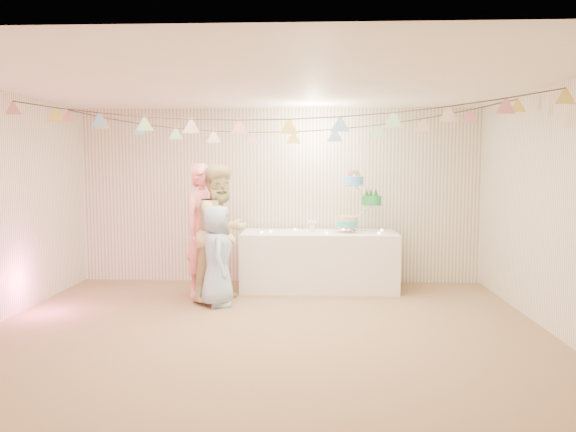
{
  "coord_description": "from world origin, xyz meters",
  "views": [
    {
      "loc": [
        0.5,
        -5.9,
        1.76
      ],
      "look_at": [
        0.2,
        0.8,
        1.15
      ],
      "focal_mm": 35.0,
      "sensor_mm": 36.0,
      "label": 1
    }
  ],
  "objects_px": {
    "table": "(319,261)",
    "person_adult_b": "(222,233)",
    "cake_stand": "(358,208)",
    "person_child": "(217,256)",
    "person_adult_a": "(204,230)"
  },
  "relations": [
    {
      "from": "table",
      "to": "person_adult_b",
      "type": "height_order",
      "value": "person_adult_b"
    },
    {
      "from": "cake_stand",
      "to": "person_child",
      "type": "distance_m",
      "value": 2.18
    },
    {
      "from": "person_adult_a",
      "to": "person_adult_b",
      "type": "distance_m",
      "value": 0.35
    },
    {
      "from": "cake_stand",
      "to": "person_adult_b",
      "type": "xyz_separation_m",
      "value": [
        -1.82,
        -0.77,
        -0.27
      ]
    },
    {
      "from": "cake_stand",
      "to": "person_adult_a",
      "type": "height_order",
      "value": "person_adult_a"
    },
    {
      "from": "person_adult_a",
      "to": "person_child",
      "type": "xyz_separation_m",
      "value": [
        0.26,
        -0.53,
        -0.26
      ]
    },
    {
      "from": "cake_stand",
      "to": "person_child",
      "type": "relative_size",
      "value": 0.64
    },
    {
      "from": "person_adult_a",
      "to": "person_child",
      "type": "height_order",
      "value": "person_adult_a"
    },
    {
      "from": "person_adult_a",
      "to": "person_adult_b",
      "type": "xyz_separation_m",
      "value": [
        0.27,
        -0.23,
        -0.01
      ]
    },
    {
      "from": "table",
      "to": "person_child",
      "type": "height_order",
      "value": "person_child"
    },
    {
      "from": "person_adult_a",
      "to": "person_child",
      "type": "bearing_deg",
      "value": -119.78
    },
    {
      "from": "table",
      "to": "cake_stand",
      "type": "relative_size",
      "value": 2.68
    },
    {
      "from": "cake_stand",
      "to": "person_adult_b",
      "type": "relative_size",
      "value": 0.46
    },
    {
      "from": "table",
      "to": "person_child",
      "type": "relative_size",
      "value": 1.73
    },
    {
      "from": "table",
      "to": "person_adult_a",
      "type": "bearing_deg",
      "value": -162.47
    }
  ]
}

